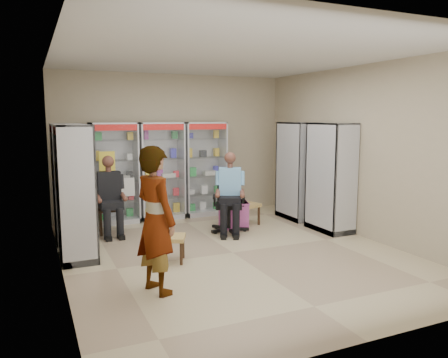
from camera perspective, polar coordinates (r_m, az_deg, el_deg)
name	(u,v)px	position (r m, az deg, el deg)	size (l,w,h in m)	color
floor	(233,253)	(6.93, 1.14, -9.60)	(6.00, 6.00, 0.00)	tan
room_shell	(233,126)	(6.60, 1.18, 6.92)	(5.02, 6.02, 3.01)	tan
cabinet_back_left	(115,173)	(8.90, -14.08, 0.72)	(0.90, 0.50, 2.00)	silver
cabinet_back_mid	(161,171)	(9.11, -8.19, 1.04)	(0.90, 0.50, 2.00)	#9D9FA3
cabinet_back_right	(204,169)	(9.41, -2.62, 1.34)	(0.90, 0.50, 2.00)	silver
cabinet_right_far	(297,171)	(9.16, 9.55, 1.05)	(0.50, 0.90, 2.00)	#ACAFB4
cabinet_right_near	(331,178)	(8.28, 13.75, 0.19)	(0.50, 0.90, 2.00)	#A5A7AC
cabinet_left_far	(69,183)	(7.87, -19.56, -0.45)	(0.50, 0.90, 2.00)	silver
cabinet_left_near	(76,193)	(6.78, -18.81, -1.71)	(0.50, 0.90, 2.00)	#BABBC2
wooden_chair	(109,208)	(8.23, -14.78, -3.63)	(0.42, 0.42, 0.94)	black
seated_customer	(109,197)	(8.15, -14.77, -2.32)	(0.44, 0.60, 1.34)	black
office_chair	(229,202)	(8.05, 0.64, -3.09)	(0.59, 0.59, 1.09)	black
seated_shopkeeper	(230,195)	(7.98, 0.79, -2.10)	(0.46, 0.63, 1.39)	#6D95D7
pink_trunk	(233,214)	(8.43, 1.23, -4.63)	(0.52, 0.50, 0.50)	#AD458C
tea_glass	(232,199)	(8.41, 1.11, -2.61)	(0.07, 0.07, 0.09)	#5F2B08
woven_stool_a	(247,214)	(8.63, 2.97, -4.59)	(0.42, 0.42, 0.42)	#A98147
woven_stool_b	(172,249)	(6.51, -6.86, -9.02)	(0.39, 0.39, 0.39)	#B17F4A
standing_man	(156,220)	(5.28, -8.91, -5.32)	(0.65, 0.43, 1.78)	#939396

